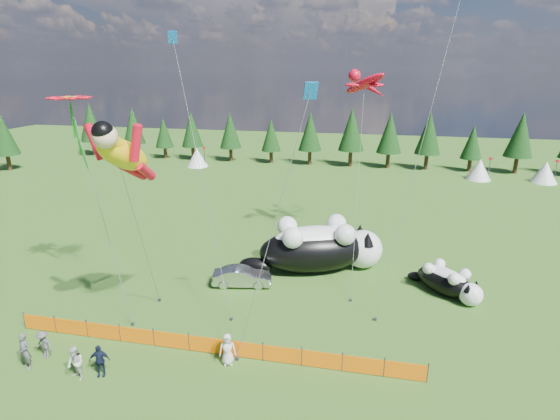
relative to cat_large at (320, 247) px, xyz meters
name	(u,v)px	position (x,y,z in m)	size (l,w,h in m)	color
ground	(226,322)	(-4.53, -8.18, -1.84)	(160.00, 160.00, 0.00)	#163A0A
safety_fence	(207,345)	(-4.53, -11.18, -1.33)	(22.06, 0.06, 1.10)	#262626
tree_line	(320,139)	(-4.53, 36.82, 2.16)	(90.00, 4.00, 8.00)	black
festival_tents	(394,166)	(6.47, 31.82, -0.44)	(50.00, 3.20, 2.80)	white
cat_large	(320,247)	(0.00, 0.00, 0.00)	(10.31, 6.32, 3.87)	black
cat_small	(448,281)	(8.67, -1.99, -0.90)	(4.43, 4.24, 1.97)	black
car	(242,277)	(-4.89, -3.58, -1.18)	(1.39, 4.00, 1.32)	#BCBBC0
spectator_a	(24,351)	(-12.86, -14.14, -0.87)	(0.70, 0.46, 1.93)	#505055
spectator_b	(75,364)	(-9.89, -14.36, -0.96)	(0.85, 0.50, 1.76)	silver
spectator_c	(99,360)	(-8.94, -13.87, -0.99)	(0.99, 0.50, 1.68)	#131C35
spectator_d	(43,345)	(-12.57, -13.23, -1.07)	(0.99, 0.51, 1.53)	#505055
spectator_e	(227,349)	(-3.19, -11.79, -0.98)	(0.84, 0.55, 1.72)	silver
superhero_kite	(123,155)	(-8.50, -10.54, 8.41)	(4.23, 6.21, 12.60)	yellow
gecko_kite	(365,84)	(2.40, 5.47, 11.28)	(6.27, 12.91, 16.18)	red
flower_kite	(70,101)	(-13.59, -7.14, 10.63)	(5.45, 4.04, 13.30)	red
diamond_kite_a	(176,53)	(-8.43, -4.00, 13.26)	(4.97, 4.53, 17.09)	blue
diamond_kite_c	(308,103)	(0.38, -10.25, 10.96)	(3.97, 1.58, 14.18)	blue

